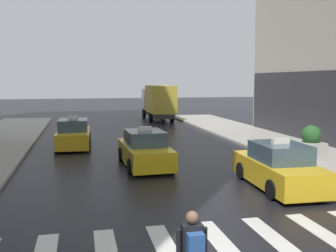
% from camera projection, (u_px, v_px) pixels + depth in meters
% --- Properties ---
extents(crosswalk_markings, '(11.30, 2.80, 0.01)m').
position_uv_depth(crosswalk_markings, '(221.00, 242.00, 9.32)').
color(crosswalk_markings, silver).
rests_on(crosswalk_markings, ground).
extents(taxi_lead, '(2.04, 4.59, 1.80)m').
position_uv_depth(taxi_lead, '(278.00, 168.00, 14.04)').
color(taxi_lead, gold).
rests_on(taxi_lead, ground).
extents(taxi_second, '(2.06, 4.60, 1.80)m').
position_uv_depth(taxi_second, '(145.00, 150.00, 17.54)').
color(taxi_second, yellow).
rests_on(taxi_second, ground).
extents(taxi_third, '(2.03, 4.59, 1.80)m').
position_uv_depth(taxi_third, '(74.00, 135.00, 22.57)').
color(taxi_third, gold).
rests_on(taxi_third, ground).
extents(box_truck, '(2.39, 7.58, 3.35)m').
position_uv_depth(box_truck, '(158.00, 101.00, 37.60)').
color(box_truck, '#2D2D2D').
rests_on(box_truck, ground).
extents(pedestrian_with_backpack, '(0.55, 0.43, 1.65)m').
position_uv_depth(pedestrian_with_backpack, '(192.00, 250.00, 6.64)').
color(pedestrian_with_backpack, '#333338').
rests_on(pedestrian_with_backpack, ground).
extents(planter_mid_block, '(1.10, 1.10, 1.60)m').
position_uv_depth(planter_mid_block, '(311.00, 144.00, 18.38)').
color(planter_mid_block, '#A8A399').
rests_on(planter_mid_block, curb_right).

